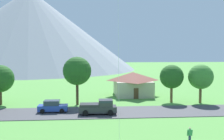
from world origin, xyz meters
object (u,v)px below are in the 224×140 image
tree_right_of_center (0,79)px  tree_far_right (172,77)px  parked_car_blue_west_end (53,106)px  pickup_truck_charcoal_west_side (99,107)px  tree_near_right (201,77)px  house_left_center (133,83)px  watcher_person (190,135)px  tree_left_of_center (77,71)px

tree_right_of_center → tree_far_right: size_ratio=1.02×
tree_far_right → parked_car_blue_west_end: 20.69m
pickup_truck_charcoal_west_side → tree_near_right: bearing=21.2°
tree_right_of_center → house_left_center: bearing=18.0°
tree_near_right → watcher_person: 21.91m
house_left_center → parked_car_blue_west_end: house_left_center is taller
house_left_center → watcher_person: house_left_center is taller
tree_right_of_center → parked_car_blue_west_end: tree_right_of_center is taller
tree_far_right → parked_car_blue_west_end: size_ratio=1.54×
tree_left_of_center → tree_right_of_center: size_ratio=1.20×
tree_left_of_center → tree_near_right: tree_left_of_center is taller
tree_right_of_center → tree_near_right: tree_near_right is taller
house_left_center → parked_car_blue_west_end: bearing=-135.6°
parked_car_blue_west_end → watcher_person: bearing=-44.2°
pickup_truck_charcoal_west_side → house_left_center: bearing=64.7°
house_left_center → parked_car_blue_west_end: 19.55m
tree_near_right → pickup_truck_charcoal_west_side: size_ratio=1.27×
house_left_center → tree_left_of_center: (-10.63, -8.35, 3.16)m
tree_left_of_center → watcher_person: size_ratio=4.74×
tree_left_of_center → watcher_person: tree_left_of_center is taller
tree_left_of_center → tree_far_right: 16.22m
house_left_center → watcher_person: (0.92, -28.09, -1.55)m
tree_right_of_center → parked_car_blue_west_end: bearing=-33.2°
pickup_truck_charcoal_west_side → watcher_person: bearing=-57.0°
tree_near_right → watcher_person: (-9.36, -19.48, -3.61)m
parked_car_blue_west_end → watcher_person: 20.71m
tree_right_of_center → pickup_truck_charcoal_west_side: bearing=-26.4°
tree_far_right → watcher_person: 21.31m
tree_left_of_center → parked_car_blue_west_end: (-3.29, -5.30, -4.72)m
tree_left_of_center → tree_far_right: size_ratio=1.22×
tree_right_of_center → tree_left_of_center: bearing=-3.6°
tree_left_of_center → pickup_truck_charcoal_west_side: bearing=-64.9°
tree_near_right → watcher_person: bearing=-115.7°
house_left_center → tree_left_of_center: tree_left_of_center is taller
tree_far_right → house_left_center: bearing=126.1°
tree_right_of_center → pickup_truck_charcoal_west_side: tree_right_of_center is taller
tree_left_of_center → tree_far_right: tree_left_of_center is taller
tree_right_of_center → watcher_person: 31.87m
tree_right_of_center → tree_near_right: 33.51m
house_left_center → tree_left_of_center: size_ratio=1.06×
parked_car_blue_west_end → tree_left_of_center: bearing=58.1°
house_left_center → parked_car_blue_west_end: (-13.92, -13.64, -1.56)m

